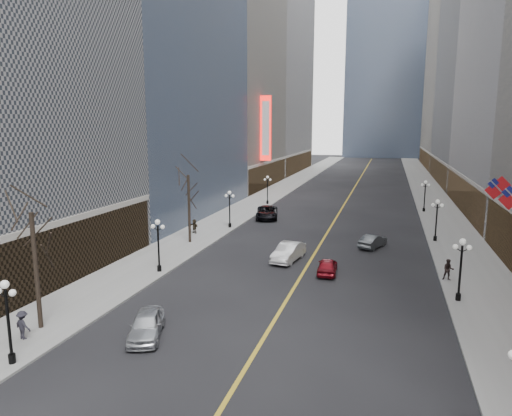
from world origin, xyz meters
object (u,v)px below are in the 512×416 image
Objects in this scene: streetlamp_west_0 at (7,313)px; car_nb_far at (267,212)px; car_nb_near at (146,325)px; streetlamp_east_2 at (437,216)px; car_nb_mid at (288,252)px; car_sb_mid at (327,266)px; streetlamp_east_1 at (461,263)px; streetlamp_east_3 at (425,193)px; streetlamp_west_2 at (230,205)px; car_sb_far at (373,241)px; streetlamp_west_1 at (158,240)px; streetlamp_west_3 at (268,187)px.

streetlamp_west_0 is 0.74× the size of car_nb_far.
streetlamp_west_0 is at bearing -155.94° from car_nb_near.
streetlamp_east_2 reaches higher than car_nb_far.
streetlamp_west_0 reaches higher than car_nb_near.
car_nb_mid is (9.80, 22.64, -2.07)m from streetlamp_west_0.
car_nb_mid reaches higher than car_sb_mid.
streetlamp_west_0 is 7.40m from car_nb_near.
car_sb_mid is (-9.80, 3.85, -2.23)m from streetlamp_east_1.
streetlamp_east_1 reaches higher than car_nb_far.
car_nb_far reaches higher than car_nb_near.
streetlamp_east_1 is at bearing -90.00° from streetlamp_east_3.
streetlamp_east_3 is 29.68m from streetlamp_west_2.
streetlamp_west_0 is 1.00× the size of streetlamp_west_2.
streetlamp_east_1 is 10.76m from car_sb_mid.
car_nb_far is (-20.80, 7.19, -2.05)m from streetlamp_east_2.
car_sb_mid is (11.00, -21.34, -0.18)m from car_nb_far.
car_nb_mid is at bearing 54.68° from car_nb_near.
streetlamp_west_0 is at bearing 81.96° from car_sb_far.
streetlamp_west_1 is 1.00× the size of streetlamp_west_3.
streetlamp_east_1 and streetlamp_east_2 have the same top height.
car_sb_mid is at bearing -26.10° from car_nb_mid.
streetlamp_east_3 is 1.00× the size of streetlamp_west_1.
car_nb_mid is at bearing -82.71° from car_nb_far.
car_sb_mid is (13.80, -32.15, -2.23)m from streetlamp_west_3.
streetlamp_west_3 reaches higher than car_nb_far.
car_sb_mid is 0.96× the size of car_sb_far.
streetlamp_east_1 is 1.00× the size of streetlamp_west_2.
streetlamp_west_2 is 1.00× the size of car_nb_near.
car_sb_far is at bearing 43.54° from car_nb_near.
streetlamp_east_1 is at bearing 10.47° from car_nb_near.
car_nb_far is 24.01m from car_sb_mid.
streetlamp_east_2 is 23.60m from streetlamp_west_2.
streetlamp_west_0 reaches higher than car_nb_mid.
streetlamp_west_0 and streetlamp_west_1 have the same top height.
streetlamp_east_3 and streetlamp_west_3 have the same top height.
streetlamp_west_3 reaches higher than car_nb_near.
streetlamp_west_0 is at bearing -124.77° from streetlamp_east_2.
streetlamp_east_2 is at bearing 55.23° from streetlamp_west_0.
streetlamp_west_1 is 12.34m from car_nb_near.
car_nb_far is at bearing 73.25° from car_nb_near.
car_sb_far is (-6.42, -22.35, -2.23)m from streetlamp_east_3.
car_nb_near is (-18.54, -29.05, -2.13)m from streetlamp_east_2.
car_nb_near is at bearing -96.16° from car_nb_mid.
car_sb_far is at bearing -112.35° from car_sb_mid.
car_nb_far is at bearing -66.06° from car_sb_mid.
streetlamp_east_3 is 0.90× the size of car_nb_mid.
car_nb_mid is (9.80, -29.36, -2.07)m from streetlamp_west_3.
streetlamp_east_3 is 23.60m from streetlamp_west_3.
streetlamp_west_0 is 52.00m from streetlamp_west_3.
streetlamp_east_3 is 1.15× the size of car_sb_mid.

